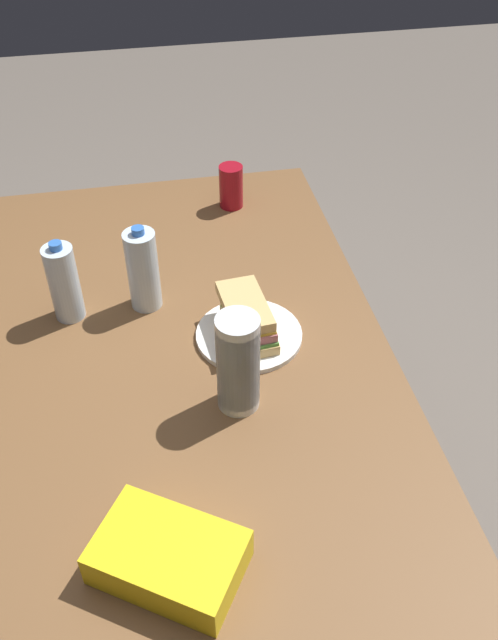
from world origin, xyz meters
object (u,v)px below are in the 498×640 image
object	(u,v)px
chip_bag	(169,557)
paper_plate	(249,335)
plastic_cup_stack	(238,363)
sandwich	(248,318)
water_bottle_spare	(143,270)
dining_table	(180,392)
soda_can_red	(231,186)
water_bottle_tall	(64,283)

from	to	relation	value
chip_bag	paper_plate	bearing A→B (deg)	99.07
paper_plate	plastic_cup_stack	world-z (taller)	plastic_cup_stack
sandwich	chip_bag	xyz separation A→B (m)	(-0.52, 0.23, -0.02)
plastic_cup_stack	water_bottle_spare	world-z (taller)	plastic_cup_stack
chip_bag	dining_table	bearing A→B (deg)	115.28
water_bottle_spare	dining_table	bearing A→B (deg)	-166.90
soda_can_red	water_bottle_tall	world-z (taller)	water_bottle_tall
paper_plate	soda_can_red	xyz separation A→B (m)	(0.54, -0.05, 0.06)
paper_plate	plastic_cup_stack	distance (m)	0.22
water_bottle_tall	paper_plate	bearing A→B (deg)	-111.26
dining_table	water_bottle_spare	bearing A→B (deg)	13.10
paper_plate	chip_bag	distance (m)	0.56
paper_plate	dining_table	bearing A→B (deg)	106.11
sandwich	soda_can_red	xyz separation A→B (m)	(0.54, -0.06, 0.01)
paper_plate	sandwich	world-z (taller)	sandwich
soda_can_red	water_bottle_tall	bearing A→B (deg)	131.61
sandwich	water_bottle_tall	xyz separation A→B (m)	(0.15, 0.39, 0.04)
soda_can_red	water_bottle_spare	size ratio (longest dim) A/B	0.57
paper_plate	plastic_cup_stack	bearing A→B (deg)	162.96
dining_table	soda_can_red	bearing A→B (deg)	-20.36
dining_table	plastic_cup_stack	distance (m)	0.27
paper_plate	water_bottle_spare	xyz separation A→B (m)	(0.16, 0.21, 0.09)
dining_table	soda_can_red	distance (m)	0.65
chip_bag	soda_can_red	bearing A→B (deg)	108.04
sandwich	water_bottle_spare	bearing A→B (deg)	53.86
water_bottle_tall	dining_table	bearing A→B (deg)	-131.71
soda_can_red	water_bottle_tall	xyz separation A→B (m)	(-0.39, 0.44, 0.03)
soda_can_red	paper_plate	bearing A→B (deg)	174.30
chip_bag	sandwich	bearing A→B (deg)	99.42
paper_plate	chip_bag	xyz separation A→B (m)	(-0.52, 0.23, 0.03)
sandwich	paper_plate	bearing A→B (deg)	-148.45
water_bottle_tall	plastic_cup_stack	xyz separation A→B (m)	(-0.34, -0.33, 0.02)
soda_can_red	water_bottle_spare	xyz separation A→B (m)	(-0.39, 0.27, 0.04)
sandwich	soda_can_red	distance (m)	0.54
soda_can_red	chip_bag	xyz separation A→B (m)	(-1.06, 0.28, -0.03)
soda_can_red	plastic_cup_stack	xyz separation A→B (m)	(-0.73, 0.11, 0.05)
plastic_cup_stack	water_bottle_spare	size ratio (longest dim) A/B	1.04
dining_table	water_bottle_tall	size ratio (longest dim) A/B	7.58
paper_plate	soda_can_red	bearing A→B (deg)	-5.70
dining_table	sandwich	xyz separation A→B (m)	(0.05, -0.16, 0.15)
chip_bag	water_bottle_spare	world-z (taller)	water_bottle_spare
water_bottle_tall	water_bottle_spare	distance (m)	0.18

